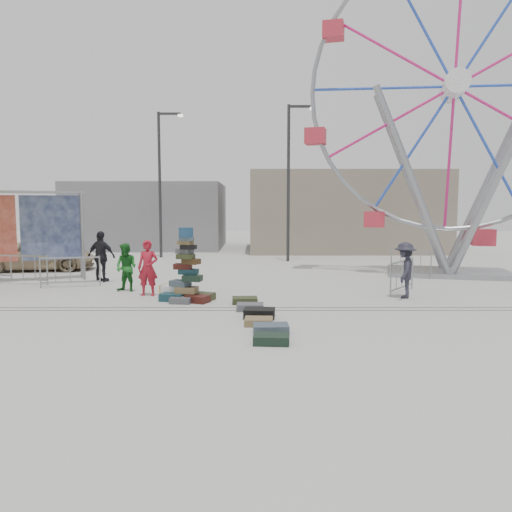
{
  "coord_description": "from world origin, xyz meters",
  "views": [
    {
      "loc": [
        1.3,
        -12.88,
        2.85
      ],
      "look_at": [
        1.32,
        1.28,
        1.44
      ],
      "focal_mm": 35.0,
      "sensor_mm": 36.0,
      "label": 1
    }
  ],
  "objects_px": {
    "barricade_dummy_c": "(70,272)",
    "suitcase_tower": "(187,280)",
    "steamer_trunk": "(175,292)",
    "pedestrian_red": "(148,268)",
    "barricade_wheel_front": "(402,276)",
    "pedestrian_green": "(126,267)",
    "pedestrian_black": "(101,257)",
    "ferris_wheel": "(453,111)",
    "lamp_post_right": "(290,175)",
    "lamp_post_left": "(161,177)",
    "pedestrian_grey": "(405,270)",
    "banner_scaffold": "(17,214)",
    "barricade_wheel_back": "(410,263)",
    "barricade_dummy_b": "(23,269)",
    "parked_suv": "(41,256)"
  },
  "relations": [
    {
      "from": "lamp_post_right",
      "to": "suitcase_tower",
      "type": "height_order",
      "value": "lamp_post_right"
    },
    {
      "from": "lamp_post_left",
      "to": "pedestrian_red",
      "type": "distance_m",
      "value": 12.7
    },
    {
      "from": "barricade_dummy_b",
      "to": "pedestrian_green",
      "type": "distance_m",
      "value": 4.48
    },
    {
      "from": "ferris_wheel",
      "to": "pedestrian_black",
      "type": "distance_m",
      "value": 15.15
    },
    {
      "from": "pedestrian_red",
      "to": "pedestrian_black",
      "type": "bearing_deg",
      "value": 132.09
    },
    {
      "from": "pedestrian_green",
      "to": "barricade_wheel_back",
      "type": "bearing_deg",
      "value": 42.35
    },
    {
      "from": "barricade_dummy_b",
      "to": "pedestrian_green",
      "type": "height_order",
      "value": "pedestrian_green"
    },
    {
      "from": "barricade_wheel_front",
      "to": "pedestrian_green",
      "type": "xyz_separation_m",
      "value": [
        -9.2,
        0.29,
        0.26
      ]
    },
    {
      "from": "barricade_dummy_c",
      "to": "parked_suv",
      "type": "relative_size",
      "value": 0.43
    },
    {
      "from": "pedestrian_red",
      "to": "steamer_trunk",
      "type": "bearing_deg",
      "value": -24.99
    },
    {
      "from": "barricade_wheel_back",
      "to": "pedestrian_grey",
      "type": "height_order",
      "value": "pedestrian_grey"
    },
    {
      "from": "barricade_dummy_b",
      "to": "parked_suv",
      "type": "xyz_separation_m",
      "value": [
        -1.07,
        4.11,
        0.1
      ]
    },
    {
      "from": "lamp_post_right",
      "to": "barricade_dummy_c",
      "type": "relative_size",
      "value": 4.0
    },
    {
      "from": "pedestrian_grey",
      "to": "parked_suv",
      "type": "relative_size",
      "value": 0.38
    },
    {
      "from": "pedestrian_black",
      "to": "barricade_wheel_front",
      "type": "bearing_deg",
      "value": -177.53
    },
    {
      "from": "lamp_post_left",
      "to": "ferris_wheel",
      "type": "distance_m",
      "value": 15.24
    },
    {
      "from": "lamp_post_right",
      "to": "ferris_wheel",
      "type": "xyz_separation_m",
      "value": [
        6.26,
        -5.18,
        2.21
      ]
    },
    {
      "from": "barricade_dummy_c",
      "to": "suitcase_tower",
      "type": "bearing_deg",
      "value": -42.44
    },
    {
      "from": "barricade_wheel_front",
      "to": "pedestrian_green",
      "type": "distance_m",
      "value": 9.2
    },
    {
      "from": "lamp_post_right",
      "to": "pedestrian_black",
      "type": "bearing_deg",
      "value": -137.01
    },
    {
      "from": "steamer_trunk",
      "to": "pedestrian_red",
      "type": "relative_size",
      "value": 0.48
    },
    {
      "from": "barricade_dummy_b",
      "to": "parked_suv",
      "type": "bearing_deg",
      "value": 116.11
    },
    {
      "from": "barricade_dummy_b",
      "to": "pedestrian_red",
      "type": "relative_size",
      "value": 1.12
    },
    {
      "from": "steamer_trunk",
      "to": "pedestrian_green",
      "type": "relative_size",
      "value": 0.53
    },
    {
      "from": "lamp_post_left",
      "to": "ferris_wheel",
      "type": "height_order",
      "value": "ferris_wheel"
    },
    {
      "from": "barricade_wheel_front",
      "to": "pedestrian_red",
      "type": "xyz_separation_m",
      "value": [
        -8.3,
        -0.5,
        0.34
      ]
    },
    {
      "from": "pedestrian_grey",
      "to": "pedestrian_black",
      "type": "bearing_deg",
      "value": -86.55
    },
    {
      "from": "barricade_wheel_front",
      "to": "pedestrian_black",
      "type": "distance_m",
      "value": 10.97
    },
    {
      "from": "lamp_post_right",
      "to": "barricade_dummy_c",
      "type": "xyz_separation_m",
      "value": [
        -8.36,
        -8.36,
        -3.93
      ]
    },
    {
      "from": "pedestrian_red",
      "to": "barricade_dummy_c",
      "type": "bearing_deg",
      "value": 154.54
    },
    {
      "from": "suitcase_tower",
      "to": "barricade_dummy_c",
      "type": "height_order",
      "value": "suitcase_tower"
    },
    {
      "from": "steamer_trunk",
      "to": "barricade_wheel_back",
      "type": "bearing_deg",
      "value": 56.41
    },
    {
      "from": "lamp_post_left",
      "to": "barricade_dummy_c",
      "type": "distance_m",
      "value": 11.17
    },
    {
      "from": "pedestrian_black",
      "to": "pedestrian_grey",
      "type": "bearing_deg",
      "value": 177.55
    },
    {
      "from": "suitcase_tower",
      "to": "pedestrian_black",
      "type": "xyz_separation_m",
      "value": [
        -3.76,
        3.83,
        0.34
      ]
    },
    {
      "from": "barricade_dummy_c",
      "to": "steamer_trunk",
      "type": "bearing_deg",
      "value": -40.99
    },
    {
      "from": "barricade_wheel_back",
      "to": "pedestrian_red",
      "type": "xyz_separation_m",
      "value": [
        -9.79,
        -4.44,
        0.34
      ]
    },
    {
      "from": "pedestrian_black",
      "to": "pedestrian_green",
      "type": "bearing_deg",
      "value": 140.05
    },
    {
      "from": "pedestrian_grey",
      "to": "steamer_trunk",
      "type": "bearing_deg",
      "value": -68.09
    },
    {
      "from": "barricade_wheel_front",
      "to": "lamp_post_right",
      "type": "bearing_deg",
      "value": 54.22
    },
    {
      "from": "barricade_wheel_front",
      "to": "pedestrian_green",
      "type": "bearing_deg",
      "value": 124.65
    },
    {
      "from": "lamp_post_left",
      "to": "pedestrian_black",
      "type": "xyz_separation_m",
      "value": [
        -0.63,
        -9.11,
        -3.52
      ]
    },
    {
      "from": "steamer_trunk",
      "to": "ferris_wheel",
      "type": "bearing_deg",
      "value": 54.25
    },
    {
      "from": "suitcase_tower",
      "to": "ferris_wheel",
      "type": "relative_size",
      "value": 0.16
    },
    {
      "from": "barricade_dummy_c",
      "to": "pedestrian_green",
      "type": "xyz_separation_m",
      "value": [
        2.22,
        -0.9,
        0.26
      ]
    },
    {
      "from": "barricade_wheel_front",
      "to": "parked_suv",
      "type": "relative_size",
      "value": 0.43
    },
    {
      "from": "steamer_trunk",
      "to": "pedestrian_grey",
      "type": "height_order",
      "value": "pedestrian_grey"
    },
    {
      "from": "steamer_trunk",
      "to": "barricade_dummy_c",
      "type": "bearing_deg",
      "value": 178.82
    },
    {
      "from": "banner_scaffold",
      "to": "barricade_wheel_back",
      "type": "relative_size",
      "value": 2.32
    },
    {
      "from": "ferris_wheel",
      "to": "barricade_dummy_c",
      "type": "bearing_deg",
      "value": -153.6
    }
  ]
}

